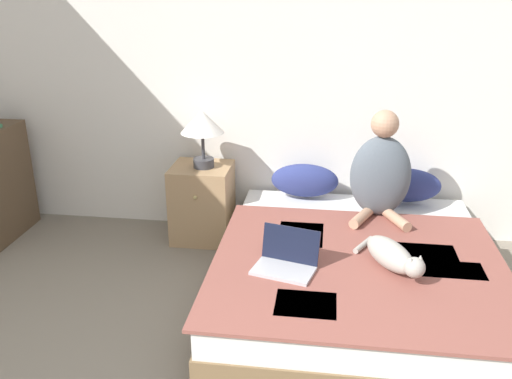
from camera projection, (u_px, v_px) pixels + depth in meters
The scene contains 9 objects.
wall_back at pixel (294, 71), 3.99m from camera, with size 5.83×0.05×2.55m.
bed at pixel (356, 275), 3.38m from camera, with size 1.70×1.91×0.36m.
pillow_near at pixel (305, 180), 4.08m from camera, with size 0.50×0.22×0.25m.
pillow_far at pixel (406, 185), 3.98m from camera, with size 0.50×0.22×0.25m.
person_sitting at pixel (381, 173), 3.69m from camera, with size 0.41×0.40×0.74m.
cat_tabby at pixel (393, 256), 3.06m from camera, with size 0.37×0.57×0.17m.
laptop_open at pixel (286, 261), 3.07m from camera, with size 0.39×0.33×0.22m.
nightstand at pixel (202, 203), 4.18m from camera, with size 0.45×0.44×0.59m.
table_lamp at pixel (202, 125), 3.94m from camera, with size 0.32×0.32×0.43m.
Camera 1 is at (0.27, -0.85, 1.91)m, focal length 38.00 mm.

